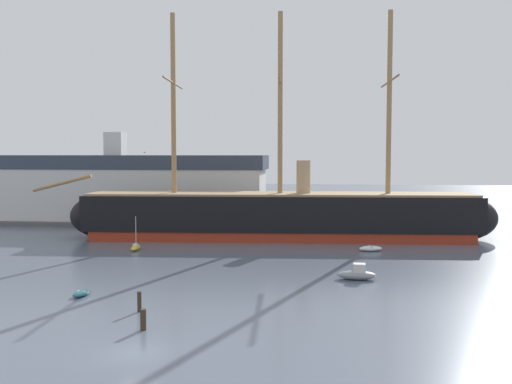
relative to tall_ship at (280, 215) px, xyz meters
name	(u,v)px	position (x,y,z in m)	size (l,w,h in m)	color
ground_plane	(136,352)	(-5.43, -48.57, -3.55)	(400.00, 400.00, 0.00)	slate
tall_ship	(280,215)	(0.00, 0.00, 0.00)	(67.84, 15.42, 32.61)	maroon
dinghy_foreground_left	(81,294)	(-14.71, -35.52, -3.30)	(1.38, 2.25, 0.50)	#236670
motorboat_mid_right	(357,274)	(9.57, -26.02, -2.99)	(3.87, 1.70, 1.61)	gray
sailboat_alongside_bow	(136,247)	(-17.77, -11.78, -3.19)	(1.30, 3.42, 4.35)	gold
dinghy_alongside_stern	(371,248)	(12.30, -9.13, -3.20)	(3.18, 1.90, 0.70)	silver
dinghy_far_left	(86,229)	(-32.02, 5.96, -3.30)	(2.20, 1.20, 0.50)	#7FB2D6
sailboat_distant_centre	(275,223)	(-2.07, 16.02, -3.11)	(2.60, 4.20, 5.26)	#1E284C
mooring_piling_nearest	(139,302)	(-8.13, -39.62, -2.75)	(0.33, 0.33, 1.60)	#382B1E
mooring_piling_left_pair	(143,320)	(-6.37, -44.15, -2.81)	(0.42, 0.42, 1.49)	#382B1E
dockside_warehouse_left	(112,190)	(-31.17, 15.49, 2.49)	(59.53, 12.83, 16.21)	#565659
seagull_in_flight	(145,152)	(-14.52, -17.71, 9.03)	(0.44, 1.15, 0.13)	silver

